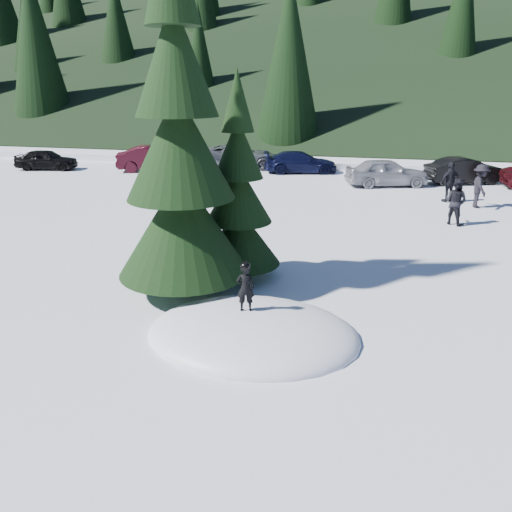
% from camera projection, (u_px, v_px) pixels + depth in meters
% --- Properties ---
extents(ground, '(200.00, 200.00, 0.00)m').
position_uv_depth(ground, '(253.00, 335.00, 10.42)').
color(ground, white).
rests_on(ground, ground).
extents(snow_mound, '(4.48, 3.52, 0.96)m').
position_uv_depth(snow_mound, '(253.00, 335.00, 10.42)').
color(snow_mound, white).
rests_on(snow_mound, ground).
extents(forest_hillside, '(200.00, 60.00, 25.00)m').
position_uv_depth(forest_hillside, '(372.00, 15.00, 55.95)').
color(forest_hillside, black).
rests_on(forest_hillside, ground).
extents(spruce_tall, '(3.20, 3.20, 8.60)m').
position_uv_depth(spruce_tall, '(180.00, 160.00, 11.50)').
color(spruce_tall, '#312010').
rests_on(spruce_tall, ground).
extents(spruce_short, '(2.20, 2.20, 5.37)m').
position_uv_depth(spruce_short, '(238.00, 201.00, 12.95)').
color(spruce_short, '#312010').
rests_on(spruce_short, ground).
extents(child_skier, '(0.41, 0.32, 1.00)m').
position_uv_depth(child_skier, '(245.00, 288.00, 10.29)').
color(child_skier, black).
rests_on(child_skier, snow_mound).
extents(adult_0, '(1.07, 1.03, 1.74)m').
position_uv_depth(adult_0, '(456.00, 202.00, 18.50)').
color(adult_0, black).
rests_on(adult_0, ground).
extents(adult_1, '(1.10, 0.94, 1.77)m').
position_uv_depth(adult_1, '(450.00, 182.00, 22.12)').
color(adult_1, black).
rests_on(adult_1, ground).
extents(adult_2, '(0.83, 1.27, 1.84)m').
position_uv_depth(adult_2, '(480.00, 186.00, 21.05)').
color(adult_2, black).
rests_on(adult_2, ground).
extents(car_0, '(3.91, 2.20, 1.25)m').
position_uv_depth(car_0, '(46.00, 159.00, 30.83)').
color(car_0, black).
rests_on(car_0, ground).
extents(car_1, '(4.79, 3.23, 1.49)m').
position_uv_depth(car_1, '(155.00, 158.00, 30.40)').
color(car_1, black).
rests_on(car_1, ground).
extents(car_2, '(5.73, 3.64, 1.47)m').
position_uv_depth(car_2, '(239.00, 156.00, 31.32)').
color(car_2, '#4E5255').
rests_on(car_2, ground).
extents(car_3, '(4.65, 2.83, 1.26)m').
position_uv_depth(car_3, '(300.00, 162.00, 29.72)').
color(car_3, black).
rests_on(car_3, ground).
extents(car_4, '(4.50, 2.92, 1.43)m').
position_uv_depth(car_4, '(387.00, 172.00, 25.74)').
color(car_4, gray).
rests_on(car_4, ground).
extents(car_5, '(4.40, 2.87, 1.37)m').
position_uv_depth(car_5, '(466.00, 171.00, 26.38)').
color(car_5, black).
rests_on(car_5, ground).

